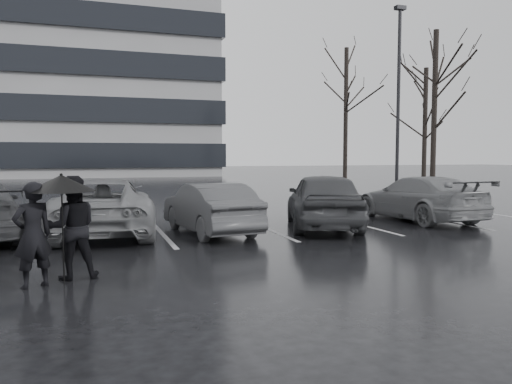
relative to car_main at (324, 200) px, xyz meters
The scene contains 13 objects.
ground 3.01m from the car_main, 138.02° to the right, with size 160.00×160.00×0.00m, color black.
car_main is the anchor object (origin of this frame).
car_west_a 3.19m from the car_main, behind, with size 1.36×3.91×1.29m, color #29282B.
car_west_b 5.80m from the car_main, behind, with size 2.33×5.06×1.41m, color #545557.
car_east 3.51m from the car_main, ahead, with size 1.90×4.67×1.35m, color #545557.
pedestrian_left 8.12m from the car_main, 148.18° to the right, with size 0.58×0.38×1.59m, color black.
pedestrian_right 7.45m from the car_main, 148.62° to the right, with size 0.81×0.63×1.66m, color black.
umbrella 7.75m from the car_main, 147.23° to the right, with size 1.01×1.01×1.71m.
lamp_post 9.00m from the car_main, 42.75° to the left, with size 0.45×0.45×8.14m.
stall_stripes 3.11m from the car_main, 169.36° to the left, with size 19.72×5.00×0.00m.
tree_east 13.12m from the car_main, 39.31° to the left, with size 0.26×0.26×8.00m, color black.
tree_ne 17.47m from the car_main, 44.33° to the left, with size 0.26×0.26×7.00m, color black.
tree_north 17.80m from the car_main, 59.58° to the left, with size 0.26×0.26×8.50m, color black.
Camera 1 is at (-3.90, -10.39, 1.98)m, focal length 35.00 mm.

